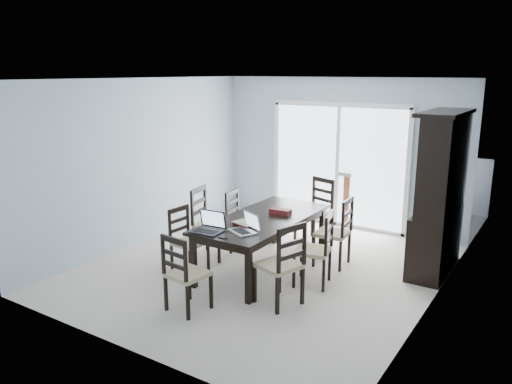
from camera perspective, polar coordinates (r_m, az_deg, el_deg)
floor at (r=7.08m, az=0.82°, el=-8.75°), size 5.00×5.00×0.00m
ceiling at (r=6.55m, az=0.90°, el=12.79°), size 5.00×5.00×0.00m
back_wall at (r=8.88m, az=9.43°, el=4.42°), size 4.50×0.02×2.60m
wall_left at (r=8.09m, az=-12.83°, el=3.36°), size 0.02×5.00×2.60m
wall_right at (r=5.86m, az=19.89°, el=-1.00°), size 0.02×5.00×2.60m
balcony at (r=10.08m, az=11.41°, el=-2.44°), size 4.50×2.00×0.10m
railing at (r=10.85m, az=13.50°, el=1.87°), size 4.50×0.06×1.10m
dining_table at (r=6.85m, az=0.84°, el=-3.54°), size 1.00×2.20×0.75m
china_hutch at (r=7.15m, az=20.29°, el=-0.37°), size 0.50×1.38×2.20m
sliding_door at (r=8.90m, az=9.32°, el=3.04°), size 2.52×0.05×2.18m
chair_left_near at (r=6.91m, az=-8.16°, el=-4.63°), size 0.42×0.41×1.04m
chair_left_mid at (r=7.41m, az=-5.74°, el=-2.60°), size 0.54×0.53×1.20m
chair_left_far at (r=7.80m, az=-2.09°, el=-2.38°), size 0.43×0.42×1.03m
chair_right_near at (r=5.80m, az=3.31°, el=-7.32°), size 0.57×0.56×1.18m
chair_right_mid at (r=6.41m, az=7.36°, el=-5.61°), size 0.52×0.51×1.13m
chair_right_far at (r=7.08m, az=9.50°, el=-3.72°), size 0.48×0.46×1.15m
chair_end_near at (r=5.73m, az=-8.51°, el=-8.33°), size 0.45×0.46×1.08m
chair_end_far at (r=8.10m, az=7.08°, el=-1.26°), size 0.56×0.57×1.19m
laptop_dark at (r=6.22m, az=-5.70°, el=-4.07°), size 0.39×0.29×0.26m
laptop_silver at (r=6.19m, az=-1.58°, el=-4.13°), size 0.42×0.37×0.24m
book_stack at (r=6.47m, az=-1.29°, el=-3.64°), size 0.34×0.29×0.05m
cell_phone at (r=6.01m, az=-3.81°, el=-5.23°), size 0.11×0.06×0.01m
game_box at (r=6.99m, az=2.81°, el=-2.24°), size 0.30×0.17×0.07m
hot_tub at (r=10.06m, az=8.92°, el=0.79°), size 2.18×2.03×0.97m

